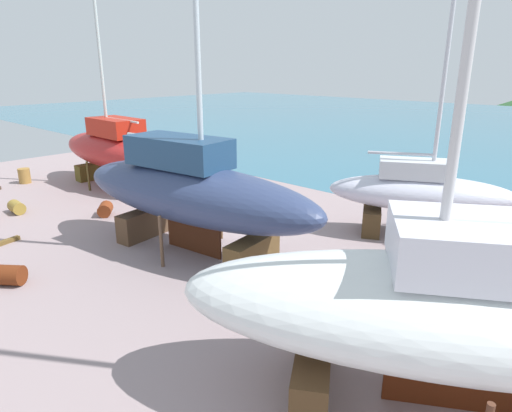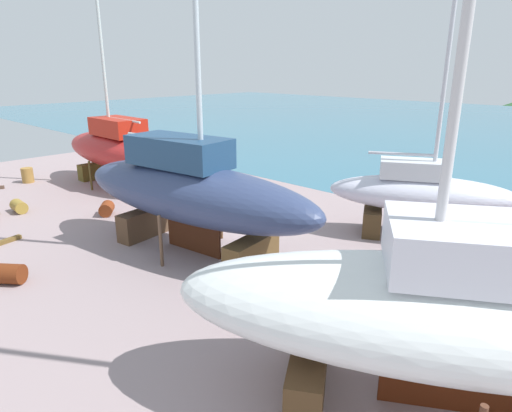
{
  "view_description": "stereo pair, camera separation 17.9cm",
  "coord_description": "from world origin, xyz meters",
  "px_view_note": "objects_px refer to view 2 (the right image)",
  "views": [
    {
      "loc": [
        12.76,
        -11.18,
        6.49
      ],
      "look_at": [
        1.98,
        0.38,
        1.49
      ],
      "focal_mm": 31.04,
      "sensor_mm": 36.0,
      "label": 1
    },
    {
      "loc": [
        12.89,
        -11.06,
        6.49
      ],
      "look_at": [
        1.98,
        0.38,
        1.49
      ],
      "focal_mm": 31.04,
      "sensor_mm": 36.0,
      "label": 2
    }
  ],
  "objects_px": {
    "sailboat_large_starboard": "(116,149)",
    "sailboat_far_slipway": "(462,311)",
    "worker": "(115,151)",
    "barrel_tar_black": "(107,209)",
    "barrel_tipped_left": "(499,277)",
    "sailboat_small_center": "(191,191)",
    "barrel_tipped_right": "(27,175)",
    "sailboat_mid_port": "(420,193)",
    "barrel_tipped_center": "(10,274)",
    "barrel_blue_faded": "(19,206)"
  },
  "relations": [
    {
      "from": "sailboat_large_starboard",
      "to": "sailboat_far_slipway",
      "type": "height_order",
      "value": "sailboat_far_slipway"
    },
    {
      "from": "worker",
      "to": "barrel_tar_black",
      "type": "distance_m",
      "value": 11.46
    },
    {
      "from": "sailboat_large_starboard",
      "to": "barrel_tipped_left",
      "type": "bearing_deg",
      "value": -175.28
    },
    {
      "from": "sailboat_small_center",
      "to": "worker",
      "type": "relative_size",
      "value": 9.29
    },
    {
      "from": "barrel_tar_black",
      "to": "barrel_tipped_right",
      "type": "bearing_deg",
      "value": -178.77
    },
    {
      "from": "sailboat_mid_port",
      "to": "barrel_tipped_center",
      "type": "relative_size",
      "value": 15.31
    },
    {
      "from": "sailboat_far_slipway",
      "to": "barrel_tipped_right",
      "type": "distance_m",
      "value": 24.88
    },
    {
      "from": "barrel_tipped_right",
      "to": "barrel_tipped_center",
      "type": "distance_m",
      "value": 13.83
    },
    {
      "from": "sailboat_large_starboard",
      "to": "barrel_tipped_right",
      "type": "relative_size",
      "value": 17.53
    },
    {
      "from": "sailboat_large_starboard",
      "to": "barrel_tipped_center",
      "type": "xyz_separation_m",
      "value": [
        8.45,
        -8.61,
        -1.76
      ]
    },
    {
      "from": "sailboat_mid_port",
      "to": "sailboat_far_slipway",
      "type": "relative_size",
      "value": 0.8
    },
    {
      "from": "barrel_tar_black",
      "to": "barrel_blue_faded",
      "type": "distance_m",
      "value": 4.22
    },
    {
      "from": "barrel_tipped_left",
      "to": "sailboat_mid_port",
      "type": "bearing_deg",
      "value": 146.46
    },
    {
      "from": "sailboat_mid_port",
      "to": "barrel_tipped_right",
      "type": "distance_m",
      "value": 21.57
    },
    {
      "from": "barrel_tipped_left",
      "to": "barrel_tipped_center",
      "type": "height_order",
      "value": "barrel_tipped_left"
    },
    {
      "from": "barrel_blue_faded",
      "to": "barrel_tipped_center",
      "type": "relative_size",
      "value": 1.1
    },
    {
      "from": "sailboat_large_starboard",
      "to": "barrel_tipped_center",
      "type": "height_order",
      "value": "sailboat_large_starboard"
    },
    {
      "from": "sailboat_small_center",
      "to": "barrel_tar_black",
      "type": "bearing_deg",
      "value": 173.23
    },
    {
      "from": "barrel_tar_black",
      "to": "barrel_tipped_center",
      "type": "distance_m",
      "value": 6.71
    },
    {
      "from": "sailboat_mid_port",
      "to": "barrel_tipped_right",
      "type": "height_order",
      "value": "sailboat_mid_port"
    },
    {
      "from": "worker",
      "to": "barrel_tipped_center",
      "type": "relative_size",
      "value": 2.11
    },
    {
      "from": "worker",
      "to": "barrel_blue_faded",
      "type": "distance_m",
      "value": 10.75
    },
    {
      "from": "sailboat_small_center",
      "to": "barrel_tipped_right",
      "type": "height_order",
      "value": "sailboat_small_center"
    },
    {
      "from": "barrel_tipped_right",
      "to": "worker",
      "type": "bearing_deg",
      "value": 98.48
    },
    {
      "from": "barrel_blue_faded",
      "to": "barrel_tipped_left",
      "type": "bearing_deg",
      "value": 21.65
    },
    {
      "from": "sailboat_far_slipway",
      "to": "barrel_blue_faded",
      "type": "bearing_deg",
      "value": -28.1
    },
    {
      "from": "sailboat_large_starboard",
      "to": "barrel_tipped_left",
      "type": "distance_m",
      "value": 19.71
    },
    {
      "from": "worker",
      "to": "barrel_blue_faded",
      "type": "height_order",
      "value": "worker"
    },
    {
      "from": "barrel_tipped_right",
      "to": "barrel_blue_faded",
      "type": "bearing_deg",
      "value": -23.68
    },
    {
      "from": "sailboat_small_center",
      "to": "barrel_tar_black",
      "type": "height_order",
      "value": "sailboat_small_center"
    },
    {
      "from": "worker",
      "to": "barrel_tipped_right",
      "type": "xyz_separation_m",
      "value": [
        0.92,
        -6.16,
        -0.45
      ]
    },
    {
      "from": "barrel_tipped_center",
      "to": "barrel_blue_faded",
      "type": "bearing_deg",
      "value": 158.96
    },
    {
      "from": "worker",
      "to": "barrel_tar_black",
      "type": "bearing_deg",
      "value": -72.81
    },
    {
      "from": "sailboat_mid_port",
      "to": "sailboat_far_slipway",
      "type": "distance_m",
      "value": 9.68
    },
    {
      "from": "barrel_blue_faded",
      "to": "sailboat_far_slipway",
      "type": "bearing_deg",
      "value": 3.69
    },
    {
      "from": "sailboat_mid_port",
      "to": "barrel_tipped_right",
      "type": "xyz_separation_m",
      "value": [
        -20.23,
        -7.35,
        -1.36
      ]
    },
    {
      "from": "barrel_tipped_right",
      "to": "sailboat_large_starboard",
      "type": "bearing_deg",
      "value": 37.82
    },
    {
      "from": "sailboat_mid_port",
      "to": "barrel_tar_black",
      "type": "distance_m",
      "value": 13.54
    },
    {
      "from": "sailboat_mid_port",
      "to": "worker",
      "type": "relative_size",
      "value": 7.24
    },
    {
      "from": "worker",
      "to": "barrel_blue_faded",
      "type": "relative_size",
      "value": 1.93
    },
    {
      "from": "barrel_tipped_left",
      "to": "barrel_tipped_right",
      "type": "height_order",
      "value": "barrel_tipped_right"
    },
    {
      "from": "sailboat_mid_port",
      "to": "barrel_tipped_left",
      "type": "bearing_deg",
      "value": -61.87
    },
    {
      "from": "worker",
      "to": "barrel_tar_black",
      "type": "xyz_separation_m",
      "value": [
        9.76,
        -5.97,
        -0.58
      ]
    },
    {
      "from": "sailboat_far_slipway",
      "to": "worker",
      "type": "bearing_deg",
      "value": -47.73
    },
    {
      "from": "sailboat_mid_port",
      "to": "barrel_tipped_left",
      "type": "distance_m",
      "value": 4.66
    },
    {
      "from": "barrel_tipped_left",
      "to": "barrel_tipped_center",
      "type": "bearing_deg",
      "value": -137.75
    },
    {
      "from": "barrel_tar_black",
      "to": "barrel_tipped_right",
      "type": "distance_m",
      "value": 8.84
    },
    {
      "from": "sailboat_mid_port",
      "to": "barrel_blue_faded",
      "type": "relative_size",
      "value": 13.95
    },
    {
      "from": "sailboat_small_center",
      "to": "sailboat_far_slipway",
      "type": "bearing_deg",
      "value": -16.6
    },
    {
      "from": "sailboat_large_starboard",
      "to": "barrel_tipped_right",
      "type": "xyz_separation_m",
      "value": [
        -4.36,
        -3.38,
        -1.65
      ]
    }
  ]
}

